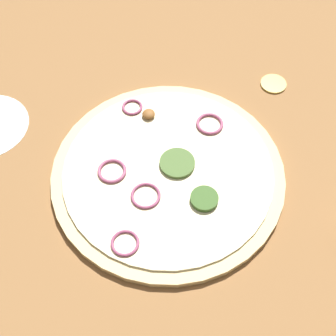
{
  "coord_description": "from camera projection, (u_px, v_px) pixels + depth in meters",
  "views": [
    {
      "loc": [
        0.24,
        0.31,
        0.6
      ],
      "look_at": [
        0.0,
        0.0,
        0.02
      ],
      "focal_mm": 50.0,
      "sensor_mm": 36.0,
      "label": 1
    }
  ],
  "objects": [
    {
      "name": "loose_cap",
      "position": [
        274.0,
        83.0,
        0.82
      ],
      "size": [
        0.05,
        0.05,
        0.01
      ],
      "color": "gold",
      "rests_on": "ground_plane"
    },
    {
      "name": "pizza",
      "position": [
        168.0,
        173.0,
        0.71
      ],
      "size": [
        0.35,
        0.35,
        0.03
      ],
      "color": "beige",
      "rests_on": "ground_plane"
    },
    {
      "name": "ground_plane",
      "position": [
        168.0,
        176.0,
        0.72
      ],
      "size": [
        3.0,
        3.0,
        0.0
      ],
      "primitive_type": "plane",
      "color": "olive"
    }
  ]
}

